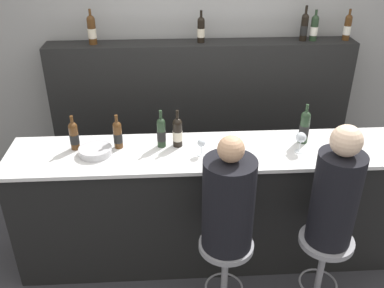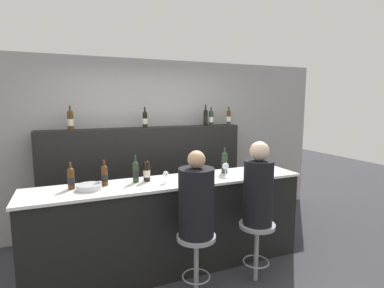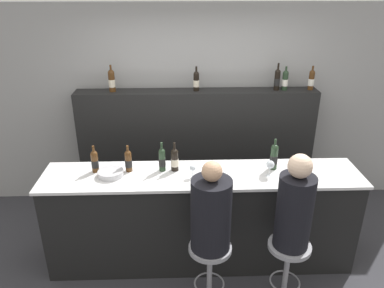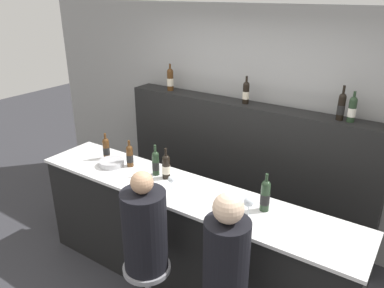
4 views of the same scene
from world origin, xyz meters
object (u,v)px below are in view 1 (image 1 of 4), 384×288
(wine_bottle_backbar_2, at_px, (304,27))
(bar_stool_right, at_px, (324,253))
(wine_bottle_counter_4, at_px, (304,127))
(metal_bowl, at_px, (95,151))
(wine_bottle_backbar_4, at_px, (347,27))
(wine_bottle_backbar_3, at_px, (314,28))
(guest_seated_left, at_px, (228,201))
(guest_seated_right, at_px, (336,193))
(wine_glass_1, at_px, (301,138))
(wine_bottle_counter_2, at_px, (161,132))
(wine_bottle_backbar_0, at_px, (92,30))
(wine_bottle_backbar_1, at_px, (201,29))
(wine_bottle_counter_0, at_px, (74,135))
(wine_glass_0, at_px, (201,144))
(bar_stool_left, at_px, (225,258))
(wine_bottle_counter_3, at_px, (178,132))
(wine_bottle_counter_1, at_px, (118,134))

(wine_bottle_backbar_2, relative_size, bar_stool_right, 0.51)
(wine_bottle_counter_4, distance_m, metal_bowl, 1.64)
(wine_bottle_backbar_4, xyz_separation_m, metal_bowl, (-2.30, -1.17, -0.61))
(wine_bottle_backbar_3, height_order, bar_stool_right, wine_bottle_backbar_3)
(guest_seated_left, relative_size, guest_seated_right, 0.94)
(wine_bottle_backbar_4, height_order, wine_glass_1, wine_bottle_backbar_4)
(wine_bottle_counter_4, xyz_separation_m, wine_bottle_backbar_2, (0.25, 1.08, 0.51))
(wine_bottle_counter_2, height_order, bar_stool_right, wine_bottle_counter_2)
(guest_seated_right, bearing_deg, wine_bottle_counter_2, 149.51)
(wine_bottle_backbar_0, height_order, wine_bottle_backbar_1, wine_bottle_backbar_0)
(wine_bottle_backbar_3, distance_m, metal_bowl, 2.38)
(wine_bottle_counter_0, height_order, guest_seated_right, guest_seated_right)
(guest_seated_left, bearing_deg, wine_bottle_backbar_1, 91.65)
(wine_bottle_backbar_1, bearing_deg, wine_bottle_backbar_4, 0.00)
(wine_bottle_backbar_1, height_order, wine_bottle_backbar_4, wine_bottle_backbar_1)
(wine_glass_0, xyz_separation_m, bar_stool_left, (0.14, -0.53, -0.64))
(wine_glass_0, bearing_deg, wine_bottle_backbar_2, 48.87)
(wine_glass_0, height_order, guest_seated_right, guest_seated_right)
(metal_bowl, bearing_deg, wine_bottle_backbar_3, 30.72)
(wine_bottle_counter_3, relative_size, wine_bottle_backbar_1, 1.02)
(wine_bottle_backbar_2, bearing_deg, wine_bottle_backbar_4, 0.00)
(guest_seated_right, bearing_deg, wine_bottle_counter_1, 155.47)
(wine_bottle_counter_0, height_order, wine_bottle_counter_2, wine_bottle_counter_2)
(wine_bottle_counter_4, xyz_separation_m, wine_bottle_backbar_0, (-1.76, 1.08, 0.52))
(wine_glass_0, distance_m, metal_bowl, 0.81)
(wine_bottle_counter_0, height_order, wine_bottle_counter_4, wine_bottle_counter_4)
(wine_bottle_backbar_1, distance_m, wine_glass_0, 1.35)
(wine_bottle_counter_3, distance_m, wine_bottle_backbar_4, 2.06)
(wine_bottle_counter_3, bearing_deg, bar_stool_right, -33.45)
(wine_bottle_backbar_2, bearing_deg, guest_seated_right, -96.97)
(wine_bottle_counter_0, bearing_deg, wine_glass_0, -8.88)
(wine_bottle_counter_0, relative_size, wine_glass_0, 2.10)
(wine_bottle_backbar_0, bearing_deg, wine_bottle_backbar_3, 0.00)
(wine_bottle_counter_4, xyz_separation_m, bar_stool_right, (0.03, -0.68, -0.69))
(wine_bottle_backbar_2, relative_size, wine_glass_0, 2.47)
(wine_glass_0, relative_size, guest_seated_left, 0.16)
(wine_bottle_backbar_2, height_order, bar_stool_left, wine_bottle_backbar_2)
(wine_bottle_backbar_3, xyz_separation_m, wine_glass_0, (-1.17, -1.23, -0.55))
(wine_bottle_backbar_4, bearing_deg, wine_bottle_backbar_2, 180.00)
(guest_seated_left, bearing_deg, wine_bottle_counter_0, 148.39)
(wine_glass_0, height_order, wine_glass_1, wine_glass_1)
(wine_bottle_backbar_4, distance_m, bar_stool_right, 2.22)
(wine_bottle_backbar_3, bearing_deg, guest_seated_left, -120.42)
(guest_seated_left, bearing_deg, wine_bottle_counter_2, 122.75)
(wine_bottle_backbar_4, bearing_deg, wine_bottle_counter_0, -156.40)
(wine_bottle_counter_1, distance_m, wine_glass_1, 1.40)
(wine_bottle_backbar_2, height_order, bar_stool_right, wine_bottle_backbar_2)
(wine_bottle_backbar_4, bearing_deg, wine_glass_1, -121.02)
(wine_bottle_counter_2, bearing_deg, guest_seated_right, -30.49)
(wine_bottle_backbar_2, height_order, guest_seated_right, wine_bottle_backbar_2)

